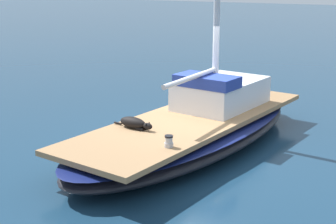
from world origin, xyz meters
TOP-DOWN VIEW (x-y plane):
  - ground_plane at (0.00, 0.00)m, footprint 120.00×120.00m
  - sailboat_main at (0.00, 0.00)m, footprint 3.18×7.44m
  - cabin_house at (0.11, 1.11)m, footprint 1.60×2.34m
  - dog_black at (-0.60, -1.27)m, footprint 0.95×0.31m
  - deck_winch at (0.54, -1.88)m, footprint 0.16×0.16m

SIDE VIEW (x-z plane):
  - ground_plane at x=0.00m, z-range 0.00..0.00m
  - sailboat_main at x=0.00m, z-range 0.01..0.67m
  - deck_winch at x=0.54m, z-range 0.65..0.86m
  - dog_black at x=-0.60m, z-range 0.66..0.88m
  - cabin_house at x=0.11m, z-range 0.59..1.43m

